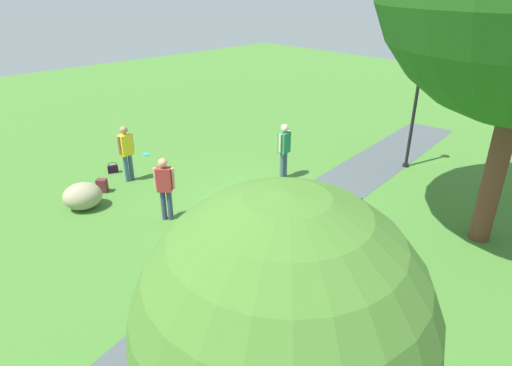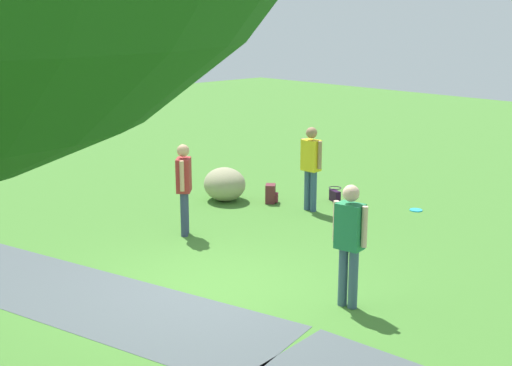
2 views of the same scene
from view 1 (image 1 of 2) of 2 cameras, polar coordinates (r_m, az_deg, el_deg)
ground_plane at (r=11.80m, az=1.57°, el=-3.18°), size 48.00×48.00×0.00m
footpath_segment_near at (r=16.19m, az=17.32°, el=3.75°), size 8.15×2.65×0.01m
footpath_segment_mid at (r=9.70m, az=0.96°, el=-10.06°), size 8.19×3.74×0.01m
young_tree_near_path at (r=3.60m, az=3.50°, el=-18.62°), size 2.36×2.36×4.31m
lamp_post at (r=14.47m, az=20.30°, el=10.65°), size 0.28×0.28×3.84m
lawn_boulder at (r=12.47m, az=-21.77°, el=-1.60°), size 1.26×1.19×0.72m
woman_with_handbag at (r=13.53m, az=-16.64°, el=4.22°), size 0.52×0.26×1.72m
man_near_boulder at (r=13.18m, az=3.70°, el=4.70°), size 0.52×0.29×1.73m
passerby_on_path at (r=11.02m, az=-11.86°, el=-0.25°), size 0.42×0.42×1.67m
handbag_on_grass at (r=14.56m, az=-18.25°, el=1.80°), size 0.36×0.36×0.31m
backpack_by_boulder at (r=13.31m, az=-19.48°, el=-0.33°), size 0.35×0.35×0.40m
frisbee_on_grass at (r=15.83m, az=-14.19°, el=3.68°), size 0.26×0.26×0.02m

